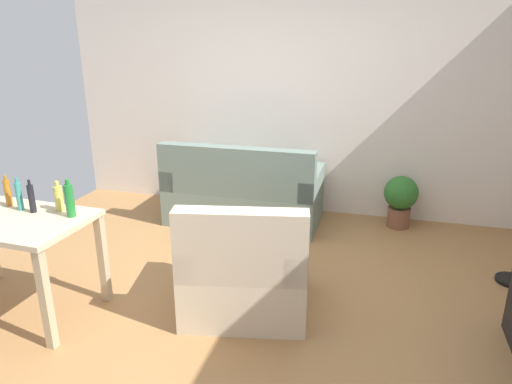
% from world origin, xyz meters
% --- Properties ---
extents(ground_plane, '(5.20, 4.40, 0.02)m').
position_xyz_m(ground_plane, '(0.00, 0.00, -0.01)').
color(ground_plane, '#9E7042').
extents(wall_rear, '(5.20, 0.10, 2.70)m').
position_xyz_m(wall_rear, '(0.00, 2.20, 1.35)').
color(wall_rear, silver).
rests_on(wall_rear, ground_plane).
extents(couch, '(1.66, 0.84, 0.92)m').
position_xyz_m(couch, '(-0.34, 1.59, 0.31)').
color(couch, slate).
rests_on(couch, ground_plane).
extents(desk, '(1.23, 0.75, 0.76)m').
position_xyz_m(desk, '(-1.50, -0.53, 0.65)').
color(desk, '#C6B28E').
rests_on(desk, ground_plane).
extents(potted_plant, '(0.36, 0.36, 0.57)m').
position_xyz_m(potted_plant, '(1.33, 1.90, 0.33)').
color(potted_plant, brown).
rests_on(potted_plant, ground_plane).
extents(armchair, '(1.05, 1.00, 0.92)m').
position_xyz_m(armchair, '(0.17, -0.09, 0.32)').
color(armchair, beige).
rests_on(armchair, ground_plane).
extents(bottle_amber, '(0.05, 0.05, 0.24)m').
position_xyz_m(bottle_amber, '(-1.63, -0.33, 0.87)').
color(bottle_amber, '#9E6019').
rests_on(bottle_amber, desk).
extents(bottle_tall, '(0.04, 0.04, 0.25)m').
position_xyz_m(bottle_tall, '(-1.48, -0.39, 0.87)').
color(bottle_tall, teal).
rests_on(bottle_tall, desk).
extents(bottle_dark, '(0.05, 0.05, 0.25)m').
position_xyz_m(bottle_dark, '(-1.35, -0.40, 0.87)').
color(bottle_dark, black).
rests_on(bottle_dark, desk).
extents(bottle_squat, '(0.06, 0.06, 0.23)m').
position_xyz_m(bottle_squat, '(-1.19, -0.32, 0.86)').
color(bottle_squat, '#BCB24C').
rests_on(bottle_squat, desk).
extents(bottle_green, '(0.06, 0.06, 0.28)m').
position_xyz_m(bottle_green, '(-1.03, -0.40, 0.88)').
color(bottle_green, '#1E722D').
rests_on(bottle_green, desk).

